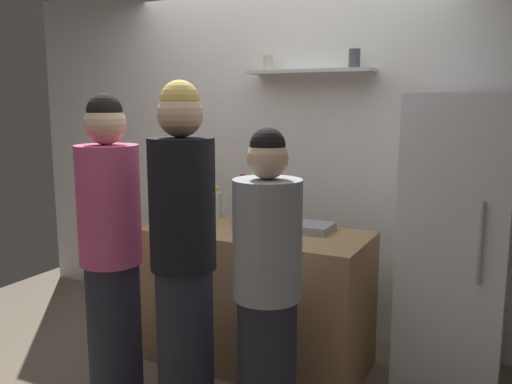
# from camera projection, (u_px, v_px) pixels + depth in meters

# --- Properties ---
(back_wall_assembly) EXTENTS (4.80, 0.32, 2.60)m
(back_wall_assembly) POSITION_uv_depth(u_px,v_px,m) (287.00, 155.00, 4.05)
(back_wall_assembly) COLOR white
(back_wall_assembly) RESTS_ON ground
(refrigerator) EXTENTS (0.59, 0.61, 1.75)m
(refrigerator) POSITION_uv_depth(u_px,v_px,m) (455.00, 243.00, 3.20)
(refrigerator) COLOR white
(refrigerator) RESTS_ON ground
(counter) EXTENTS (1.43, 0.65, 0.89)m
(counter) POSITION_uv_depth(u_px,v_px,m) (256.00, 297.00, 3.51)
(counter) COLOR #9E7A51
(counter) RESTS_ON ground
(baking_pan) EXTENTS (0.34, 0.24, 0.05)m
(baking_pan) POSITION_uv_depth(u_px,v_px,m) (305.00, 227.00, 3.42)
(baking_pan) COLOR gray
(baking_pan) RESTS_ON counter
(utensil_holder) EXTENTS (0.11, 0.11, 0.22)m
(utensil_holder) POSITION_uv_depth(u_px,v_px,m) (176.00, 218.00, 3.54)
(utensil_holder) COLOR #B2B2B7
(utensil_holder) RESTS_ON counter
(wine_bottle_dark_glass) EXTENTS (0.07, 0.07, 0.30)m
(wine_bottle_dark_glass) POSITION_uv_depth(u_px,v_px,m) (180.00, 204.00, 3.75)
(wine_bottle_dark_glass) COLOR black
(wine_bottle_dark_glass) RESTS_ON counter
(wine_bottle_green_glass) EXTENTS (0.07, 0.07, 0.30)m
(wine_bottle_green_glass) POSITION_uv_depth(u_px,v_px,m) (238.00, 209.00, 3.58)
(wine_bottle_green_glass) COLOR #19471E
(wine_bottle_green_glass) RESTS_ON counter
(wine_bottle_amber_glass) EXTENTS (0.07, 0.07, 0.32)m
(wine_bottle_amber_glass) POSITION_uv_depth(u_px,v_px,m) (243.00, 202.00, 3.75)
(wine_bottle_amber_glass) COLOR #472814
(wine_bottle_amber_glass) RESTS_ON counter
(wine_bottle_pale_glass) EXTENTS (0.07, 0.07, 0.33)m
(wine_bottle_pale_glass) POSITION_uv_depth(u_px,v_px,m) (262.00, 205.00, 3.63)
(wine_bottle_pale_glass) COLOR #B2BFB2
(wine_bottle_pale_glass) RESTS_ON counter
(water_bottle_plastic) EXTENTS (0.09, 0.09, 0.22)m
(water_bottle_plastic) POSITION_uv_depth(u_px,v_px,m) (216.00, 203.00, 3.84)
(water_bottle_plastic) COLOR silver
(water_bottle_plastic) RESTS_ON counter
(person_grey_hoodie) EXTENTS (0.34, 0.34, 1.59)m
(person_grey_hoodie) POSITION_uv_depth(u_px,v_px,m) (267.00, 291.00, 2.66)
(person_grey_hoodie) COLOR #262633
(person_grey_hoodie) RESTS_ON ground
(person_blonde) EXTENTS (0.34, 0.34, 1.81)m
(person_blonde) POSITION_uv_depth(u_px,v_px,m) (183.00, 257.00, 2.78)
(person_blonde) COLOR #262633
(person_blonde) RESTS_ON ground
(person_pink_top) EXTENTS (0.34, 0.34, 1.75)m
(person_pink_top) POSITION_uv_depth(u_px,v_px,m) (111.00, 254.00, 2.96)
(person_pink_top) COLOR #262633
(person_pink_top) RESTS_ON ground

